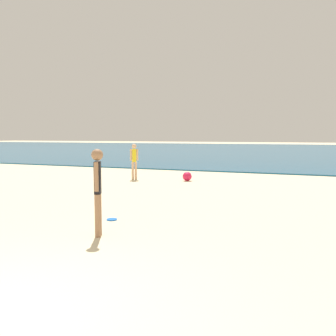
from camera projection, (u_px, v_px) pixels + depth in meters
The scene contains 5 objects.
water at pixel (291, 150), 45.22m from camera, with size 160.00×60.00×0.06m, color #14567F.
person_standing at pixel (98, 187), 6.52m from camera, with size 0.21×0.34×1.58m.
frisbee at pixel (112, 219), 7.85m from camera, with size 0.23×0.23×0.03m, color blue.
person_distant at pixel (134, 159), 15.10m from camera, with size 0.30×0.22×1.48m.
beach_ball at pixel (187, 176), 14.61m from camera, with size 0.37×0.37×0.37m, color #E51E4C.
Camera 1 is at (3.04, -2.33, 1.82)m, focal length 38.92 mm.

